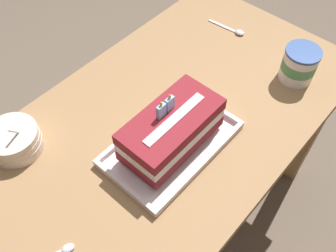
{
  "coord_description": "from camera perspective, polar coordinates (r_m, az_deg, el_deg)",
  "views": [
    {
      "loc": [
        -0.48,
        -0.43,
        1.52
      ],
      "look_at": [
        -0.03,
        -0.04,
        0.72
      ],
      "focal_mm": 40.18,
      "sensor_mm": 36.0,
      "label": 1
    }
  ],
  "objects": [
    {
      "name": "ground_plane",
      "position": [
        1.65,
        -0.3,
        -13.86
      ],
      "size": [
        8.0,
        8.0,
        0.0
      ],
      "primitive_type": "plane",
      "color": "#6B5B4C"
    },
    {
      "name": "dining_table",
      "position": [
        1.13,
        -0.43,
        -2.21
      ],
      "size": [
        1.22,
        0.67,
        0.69
      ],
      "color": "#9E754C",
      "rests_on": "ground_plane"
    },
    {
      "name": "foil_tray",
      "position": [
        1.0,
        0.49,
        -2.79
      ],
      "size": [
        0.36,
        0.22,
        0.02
      ],
      "color": "silver",
      "rests_on": "dining_table"
    },
    {
      "name": "birthday_cake",
      "position": [
        0.94,
        0.51,
        -0.47
      ],
      "size": [
        0.27,
        0.13,
        0.15
      ],
      "color": "maroon",
      "rests_on": "foil_tray"
    },
    {
      "name": "bowl_stack",
      "position": [
        1.05,
        -22.3,
        -2.01
      ],
      "size": [
        0.14,
        0.14,
        0.11
      ],
      "color": "silver",
      "rests_on": "dining_table"
    },
    {
      "name": "ice_cream_tub",
      "position": [
        1.19,
        19.27,
        8.8
      ],
      "size": [
        0.1,
        0.1,
        0.11
      ],
      "color": "white",
      "rests_on": "dining_table"
    },
    {
      "name": "serving_spoon_near_tray",
      "position": [
        1.34,
        10.18,
        14.02
      ],
      "size": [
        0.03,
        0.14,
        0.01
      ],
      "color": "silver",
      "rests_on": "dining_table"
    },
    {
      "name": "serving_spoon_by_bowls",
      "position": [
        0.9,
        -16.19,
        -17.94
      ],
      "size": [
        0.12,
        0.06,
        0.01
      ],
      "color": "silver",
      "rests_on": "dining_table"
    }
  ]
}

